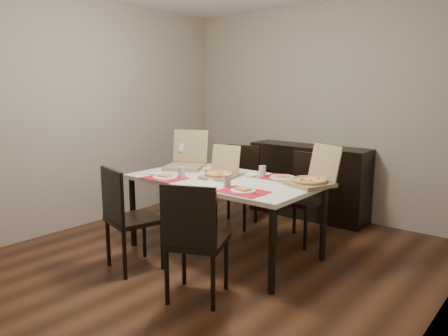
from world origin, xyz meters
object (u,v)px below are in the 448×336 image
at_px(chair_near_left, 126,214).
at_px(soda_bottle, 182,154).
at_px(chair_near_right, 194,237).
at_px(chair_far_left, 239,182).
at_px(pizza_box_center, 220,172).
at_px(chair_far_right, 304,193).
at_px(dip_bowl, 251,175).
at_px(sideboard, 308,181).
at_px(dining_table, 224,185).

bearing_deg(chair_near_left, soda_bottle, 110.26).
distance_m(chair_near_right, soda_bottle, 1.79).
distance_m(chair_far_left, pizza_box_center, 0.97).
height_order(chair_near_right, chair_far_right, same).
bearing_deg(chair_near_left, dip_bowl, 62.10).
bearing_deg(soda_bottle, chair_far_right, 23.01).
bearing_deg(sideboard, dip_bowl, -85.41).
bearing_deg(chair_far_left, sideboard, 57.10).
relative_size(chair_far_right, dip_bowl, 8.49).
xyz_separation_m(chair_near_right, dip_bowl, (-0.29, 1.14, 0.25)).
bearing_deg(chair_far_right, chair_near_right, -89.27).
xyz_separation_m(chair_near_right, soda_bottle, (-1.28, 1.19, 0.36)).
distance_m(chair_far_left, dip_bowl, 0.90).
bearing_deg(dip_bowl, soda_bottle, 176.80).
height_order(pizza_box_center, dip_bowl, pizza_box_center).
bearing_deg(chair_near_right, chair_far_right, 90.73).
bearing_deg(dip_bowl, chair_far_left, 134.93).
distance_m(dining_table, chair_far_left, 0.97).
distance_m(sideboard, dip_bowl, 1.43).
height_order(chair_far_left, chair_far_right, same).
xyz_separation_m(dining_table, chair_near_right, (0.45, -0.91, -0.17)).
height_order(chair_near_left, pizza_box_center, pizza_box_center).
bearing_deg(chair_near_right, chair_near_left, 176.37).
bearing_deg(chair_far_left, chair_near_right, -62.67).
relative_size(chair_far_left, dip_bowl, 8.49).
bearing_deg(chair_far_left, chair_near_left, -88.61).
height_order(sideboard, pizza_box_center, pizza_box_center).
relative_size(dining_table, dip_bowl, 16.43).
bearing_deg(chair_far_right, dip_bowl, -114.49).
distance_m(sideboard, chair_near_left, 2.51).
height_order(sideboard, chair_near_right, chair_near_right).
xyz_separation_m(chair_far_right, dip_bowl, (-0.27, -0.59, 0.25)).
bearing_deg(dip_bowl, sideboard, 94.59).
height_order(sideboard, dip_bowl, sideboard).
relative_size(sideboard, chair_far_left, 1.61).
bearing_deg(chair_far_right, chair_far_left, 178.44).
distance_m(chair_near_left, chair_far_right, 1.87).
relative_size(chair_near_left, chair_near_right, 1.00).
height_order(sideboard, chair_far_left, chair_far_left).
xyz_separation_m(sideboard, chair_near_left, (-0.46, -2.47, 0.06)).
relative_size(dining_table, chair_near_left, 1.94).
bearing_deg(pizza_box_center, soda_bottle, 160.73).
bearing_deg(chair_near_right, chair_far_left, 117.33).
distance_m(chair_far_left, soda_bottle, 0.77).
xyz_separation_m(chair_far_left, dip_bowl, (0.61, -0.61, 0.25)).
relative_size(chair_near_right, pizza_box_center, 2.41).
bearing_deg(dining_table, soda_bottle, 161.60).
bearing_deg(chair_far_left, pizza_box_center, -64.14).
bearing_deg(dip_bowl, dining_table, -125.87).
xyz_separation_m(chair_near_left, soda_bottle, (-0.42, 1.14, 0.36)).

